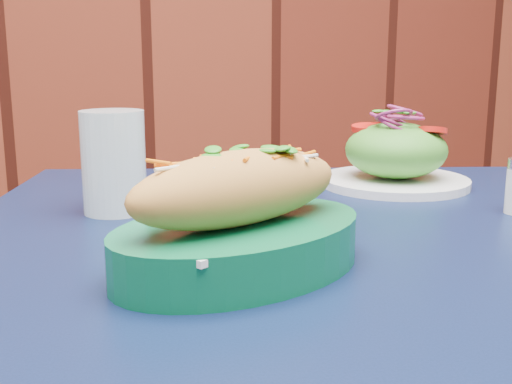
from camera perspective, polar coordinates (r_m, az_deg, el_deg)
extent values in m
cube|color=black|center=(0.71, 4.53, -4.71)|extent=(0.98, 0.98, 0.03)
cube|color=white|center=(0.58, -1.46, -3.14)|extent=(0.22, 0.19, 0.01)
ellipsoid|color=#E19947|center=(0.57, -1.48, 0.40)|extent=(0.24, 0.17, 0.07)
cylinder|color=white|center=(0.97, 12.20, 0.92)|extent=(0.22, 0.22, 0.01)
ellipsoid|color=#4C992D|center=(0.97, 12.33, 3.65)|extent=(0.15, 0.15, 0.08)
cylinder|color=red|center=(0.95, 15.38, 5.58)|extent=(0.04, 0.04, 0.01)
cylinder|color=red|center=(0.97, 9.77, 5.94)|extent=(0.04, 0.04, 0.01)
cylinder|color=red|center=(1.00, 11.20, 6.06)|extent=(0.04, 0.04, 0.01)
torus|color=#8E1F5C|center=(0.96, 12.45, 6.36)|extent=(0.05, 0.05, 0.00)
torus|color=#8E1F5C|center=(0.96, 12.46, 6.60)|extent=(0.05, 0.05, 0.00)
torus|color=#8E1F5C|center=(0.96, 12.47, 6.83)|extent=(0.05, 0.05, 0.00)
torus|color=#8E1F5C|center=(0.96, 12.48, 7.07)|extent=(0.05, 0.05, 0.00)
torus|color=#8E1F5C|center=(0.96, 12.50, 7.31)|extent=(0.05, 0.05, 0.00)
cylinder|color=silver|center=(0.80, -12.53, 2.61)|extent=(0.08, 0.08, 0.13)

